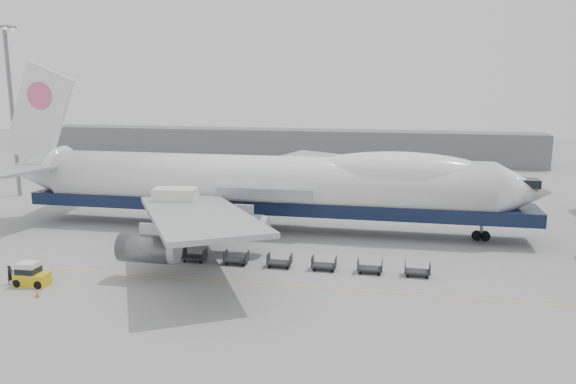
% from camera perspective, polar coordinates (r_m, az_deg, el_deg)
% --- Properties ---
extents(ground, '(260.00, 260.00, 0.00)m').
position_cam_1_polar(ground, '(56.63, -5.46, -6.84)').
color(ground, gray).
rests_on(ground, ground).
extents(apron_line, '(60.00, 0.15, 0.01)m').
position_cam_1_polar(apron_line, '(51.24, -7.43, -8.85)').
color(apron_line, gold).
rests_on(apron_line, ground).
extents(hangar, '(110.00, 8.00, 7.00)m').
position_cam_1_polar(hangar, '(124.97, -0.56, 4.80)').
color(hangar, slate).
rests_on(hangar, ground).
extents(floodlight_mast, '(2.40, 2.40, 25.43)m').
position_cam_1_polar(floodlight_mast, '(95.17, -26.29, 8.13)').
color(floodlight_mast, slate).
rests_on(floodlight_mast, ground).
extents(airliner, '(67.00, 55.30, 19.98)m').
position_cam_1_polar(airliner, '(66.34, -2.01, 0.90)').
color(airliner, white).
rests_on(airliner, ground).
extents(catering_truck, '(5.23, 3.86, 6.10)m').
position_cam_1_polar(catering_truck, '(62.44, -11.29, -2.02)').
color(catering_truck, '#19244C').
rests_on(catering_truck, ground).
extents(baggage_tug, '(2.87, 1.62, 2.07)m').
position_cam_1_polar(baggage_tug, '(54.18, -24.67, -7.68)').
color(baggage_tug, gold).
rests_on(baggage_tug, ground).
extents(ground_worker, '(0.50, 0.68, 1.71)m').
position_cam_1_polar(ground_worker, '(55.15, -26.38, -7.57)').
color(ground_worker, black).
rests_on(ground_worker, ground).
extents(traffic_cone, '(0.37, 0.37, 0.54)m').
position_cam_1_polar(traffic_cone, '(51.36, -24.14, -9.44)').
color(traffic_cone, '#D7560B').
rests_on(traffic_cone, ground).
extents(dolly_0, '(2.30, 1.35, 1.30)m').
position_cam_1_polar(dolly_0, '(58.02, -13.45, -6.11)').
color(dolly_0, '#2D2D30').
rests_on(dolly_0, ground).
extents(dolly_1, '(2.30, 1.35, 1.30)m').
position_cam_1_polar(dolly_1, '(56.39, -9.47, -6.46)').
color(dolly_1, '#2D2D30').
rests_on(dolly_1, ground).
extents(dolly_2, '(2.30, 1.35, 1.30)m').
position_cam_1_polar(dolly_2, '(55.05, -5.26, -6.79)').
color(dolly_2, '#2D2D30').
rests_on(dolly_2, ground).
extents(dolly_3, '(2.30, 1.35, 1.30)m').
position_cam_1_polar(dolly_3, '(54.01, -0.87, -7.10)').
color(dolly_3, '#2D2D30').
rests_on(dolly_3, ground).
extents(dolly_4, '(2.30, 1.35, 1.30)m').
position_cam_1_polar(dolly_4, '(53.30, 3.68, -7.38)').
color(dolly_4, '#2D2D30').
rests_on(dolly_4, ground).
extents(dolly_5, '(2.30, 1.35, 1.30)m').
position_cam_1_polar(dolly_5, '(52.94, 8.32, -7.61)').
color(dolly_5, '#2D2D30').
rests_on(dolly_5, ground).
extents(dolly_6, '(2.30, 1.35, 1.30)m').
position_cam_1_polar(dolly_6, '(52.91, 13.00, -7.80)').
color(dolly_6, '#2D2D30').
rests_on(dolly_6, ground).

